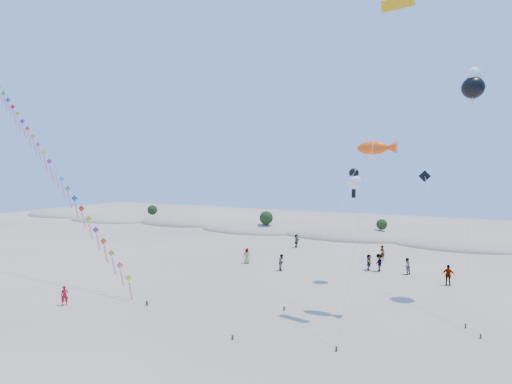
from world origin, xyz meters
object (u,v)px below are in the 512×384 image
(fish_kite, at_px, (376,148))
(flyer_foreground, at_px, (65,296))
(parafoil_kite, at_px, (397,9))
(kite_train, at_px, (39,147))

(fish_kite, height_order, flyer_foreground, fish_kite)
(parafoil_kite, bearing_deg, kite_train, -175.80)
(kite_train, bearing_deg, fish_kite, 4.50)
(fish_kite, distance_m, flyer_foreground, 26.20)
(fish_kite, height_order, parafoil_kite, parafoil_kite)
(fish_kite, relative_size, parafoil_kite, 0.56)
(kite_train, bearing_deg, parafoil_kite, 4.20)
(kite_train, relative_size, fish_kite, 2.63)
(fish_kite, bearing_deg, kite_train, -175.50)
(fish_kite, xyz_separation_m, parafoil_kite, (1.27, -0.08, 9.68))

